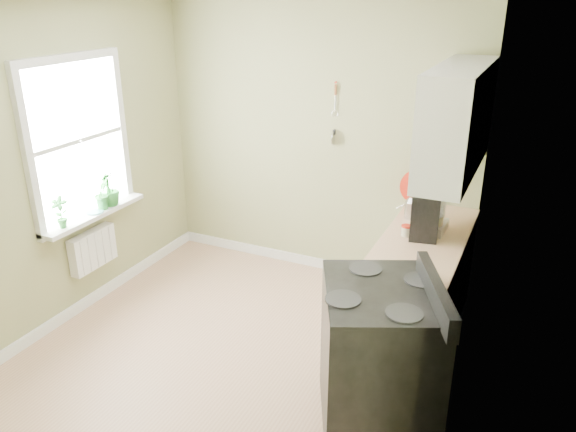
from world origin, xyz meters
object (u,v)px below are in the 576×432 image
at_px(kettle, 411,208).
at_px(coffee_maker, 424,217).
at_px(stove, 379,357).
at_px(stand_mixer, 435,212).

bearing_deg(kettle, coffee_maker, -62.71).
bearing_deg(stove, stand_mixer, 88.02).
distance_m(stove, coffee_maker, 1.27).
height_order(stand_mixer, coffee_maker, stand_mixer).
distance_m(stand_mixer, kettle, 0.30).
relative_size(stove, kettle, 6.10).
relative_size(stand_mixer, kettle, 2.01).
height_order(stove, coffee_maker, coffee_maker).
bearing_deg(coffee_maker, stand_mixer, 75.99).
bearing_deg(stove, kettle, 97.29).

